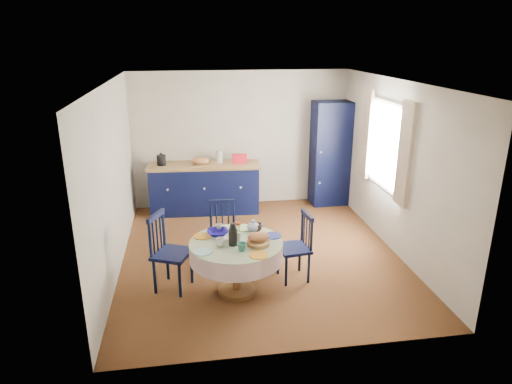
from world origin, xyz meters
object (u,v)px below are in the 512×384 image
chair_far (223,232)px  mug_a (220,242)px  mug_d (219,228)px  kitchen_counter (205,187)px  pantry_cabinet (330,154)px  mug_b (242,247)px  cobalt_bowl (218,233)px  mug_c (257,227)px  chair_right (297,246)px  chair_left (169,251)px  dining_table (237,251)px

chair_far → mug_a: bearing=-94.2°
mug_a → mug_d: mug_a is taller
kitchen_counter → pantry_cabinet: size_ratio=1.04×
mug_d → kitchen_counter: bearing=91.8°
mug_b → pantry_cabinet: bearing=57.3°
pantry_cabinet → chair_far: pantry_cabinet is taller
kitchen_counter → cobalt_bowl: 2.67m
mug_a → pantry_cabinet: bearing=52.9°
chair_far → mug_a: size_ratio=7.43×
mug_a → mug_c: mug_c is taller
chair_far → mug_b: bearing=-80.9°
mug_b → chair_far: bearing=96.8°
kitchen_counter → cobalt_bowl: size_ratio=7.59×
chair_right → cobalt_bowl: chair_right is taller
chair_left → chair_far: size_ratio=1.12×
dining_table → chair_far: size_ratio=1.29×
kitchen_counter → chair_left: 2.72m
chair_far → pantry_cabinet: bearing=46.5°
mug_c → mug_d: (-0.48, 0.08, -0.01)m
chair_left → chair_right: (1.64, -0.00, -0.05)m
kitchen_counter → mug_c: 2.68m
chair_right → cobalt_bowl: (-1.03, 0.01, 0.26)m
kitchen_counter → cobalt_bowl: bearing=-85.7°
chair_left → cobalt_bowl: size_ratio=3.75×
chair_left → cobalt_bowl: bearing=-65.6°
pantry_cabinet → mug_c: bearing=-124.6°
chair_left → mug_d: (0.65, 0.13, 0.23)m
chair_left → chair_far: bearing=-26.0°
chair_left → cobalt_bowl: (0.62, 0.00, 0.22)m
chair_left → mug_c: 1.15m
dining_table → chair_right: dining_table is taller
pantry_cabinet → mug_d: 3.50m
chair_left → mug_a: size_ratio=8.31×
dining_table → cobalt_bowl: (-0.21, 0.24, 0.15)m
cobalt_bowl → pantry_cabinet: bearing=49.8°
chair_right → mug_b: 0.96m
dining_table → chair_far: 0.86m
chair_left → mug_a: chair_left is taller
chair_left → cobalt_bowl: 0.66m
mug_b → kitchen_counter: bearing=95.3°
pantry_cabinet → chair_left: bearing=-137.6°
kitchen_counter → chair_right: kitchen_counter is taller
dining_table → mug_a: size_ratio=9.61×
chair_far → mug_b: 1.14m
mug_a → mug_d: bearing=87.1°
pantry_cabinet → cobalt_bowl: (-2.33, -2.76, -0.25)m
kitchen_counter → cobalt_bowl: kitchen_counter is taller
chair_far → mug_a: chair_far is taller
dining_table → pantry_cabinet: bearing=54.8°
mug_b → mug_d: 0.66m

